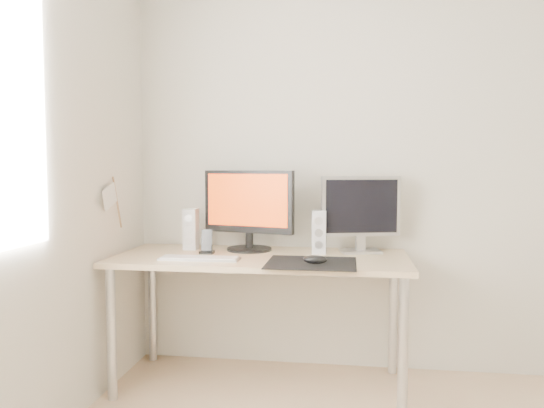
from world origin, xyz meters
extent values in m
plane|color=silver|center=(0.00, 1.75, 1.25)|extent=(3.50, 0.00, 3.50)
cube|color=black|center=(-0.64, 1.19, 0.73)|extent=(0.45, 0.40, 0.00)
ellipsoid|color=black|center=(-0.62, 1.16, 0.75)|extent=(0.12, 0.07, 0.04)
cube|color=#D1B587|center=(-0.93, 1.38, 0.71)|extent=(1.60, 0.70, 0.03)
cylinder|color=silver|center=(-1.67, 1.09, 0.35)|extent=(0.05, 0.05, 0.70)
cylinder|color=silver|center=(-0.19, 1.09, 0.35)|extent=(0.05, 0.05, 0.70)
cylinder|color=silver|center=(-1.67, 1.67, 0.35)|extent=(0.05, 0.05, 0.70)
cylinder|color=silver|center=(-0.19, 1.67, 0.35)|extent=(0.05, 0.05, 0.70)
cylinder|color=black|center=(-1.03, 1.55, 0.74)|extent=(0.32, 0.32, 0.02)
cylinder|color=black|center=(-1.03, 1.55, 0.81)|extent=(0.05, 0.05, 0.12)
cube|color=black|center=(-1.03, 1.54, 1.02)|extent=(0.54, 0.18, 0.36)
cube|color=#E7400C|center=(-1.03, 1.52, 1.03)|extent=(0.48, 0.13, 0.30)
cube|color=silver|center=(-0.39, 1.57, 0.74)|extent=(0.25, 0.21, 0.01)
cube|color=#B8B8BA|center=(-0.39, 1.57, 0.80)|extent=(0.06, 0.05, 0.10)
cube|color=#B8B8BA|center=(-0.39, 1.57, 0.99)|extent=(0.45, 0.14, 0.34)
cube|color=black|center=(-0.38, 1.55, 0.99)|extent=(0.40, 0.10, 0.30)
cube|color=white|center=(-1.37, 1.54, 0.85)|extent=(0.08, 0.09, 0.24)
cylinder|color=#BDBDC0|center=(-1.37, 1.50, 0.79)|extent=(0.05, 0.01, 0.05)
cylinder|color=#AFAFB1|center=(-1.37, 1.50, 0.85)|extent=(0.05, 0.01, 0.05)
cylinder|color=#A9A9AB|center=(-1.37, 1.50, 0.92)|extent=(0.05, 0.01, 0.05)
cube|color=white|center=(-0.62, 1.50, 0.85)|extent=(0.08, 0.09, 0.24)
cylinder|color=silver|center=(-0.62, 1.46, 0.79)|extent=(0.05, 0.01, 0.05)
cylinder|color=#AFAFB1|center=(-0.62, 1.46, 0.85)|extent=(0.05, 0.01, 0.05)
cylinder|color=silver|center=(-0.62, 1.46, 0.92)|extent=(0.05, 0.01, 0.05)
cube|color=#B6B6B8|center=(-1.23, 1.21, 0.73)|extent=(0.42, 0.12, 0.01)
cube|color=white|center=(-1.23, 1.21, 0.74)|extent=(0.40, 0.11, 0.01)
cube|color=black|center=(-1.24, 1.40, 0.74)|extent=(0.08, 0.06, 0.02)
cube|color=black|center=(-1.24, 1.40, 0.81)|extent=(0.06, 0.03, 0.12)
cylinder|color=#A57F54|center=(-1.72, 1.30, 1.02)|extent=(0.01, 0.10, 0.29)
cube|color=white|center=(-1.72, 1.21, 1.06)|extent=(0.00, 0.19, 0.15)
camera|label=1|loc=(-0.46, -1.46, 1.22)|focal=35.00mm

